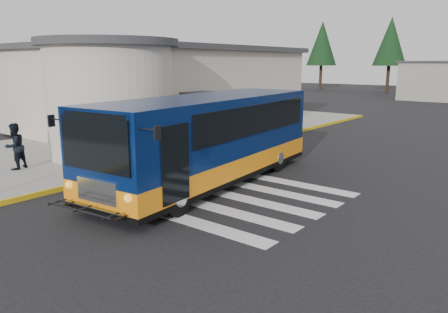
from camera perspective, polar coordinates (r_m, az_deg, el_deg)
The scene contains 8 objects.
ground at distance 14.32m, azimuth 1.42°, elevation -4.04°, with size 140.00×140.00×0.00m, color black.
sidewalk at distance 23.21m, azimuth -10.33°, elevation 2.24°, with size 10.00×34.00×0.15m, color gray.
curb_strip at distance 19.79m, azimuth -0.87°, elevation 0.75°, with size 0.12×34.00×0.16m, color yellow.
station_building at distance 26.23m, azimuth -8.38°, elevation 8.91°, with size 12.70×18.70×4.80m.
crosswalk at distance 14.02m, azimuth -2.20°, elevation -4.37°, with size 8.00×5.35×0.01m.
transit_bus at distance 14.53m, azimuth -2.08°, elevation 1.84°, with size 4.15×10.53×2.91m.
pedestrian_a at distance 18.35m, azimuth -18.29°, elevation 2.07°, with size 0.60×0.40×1.65m, color black.
pedestrian_b at distance 17.67m, azimuth -25.67°, elevation 1.20°, with size 0.83×0.64×1.70m, color black.
Camera 1 is at (8.33, -10.94, 3.99)m, focal length 35.00 mm.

